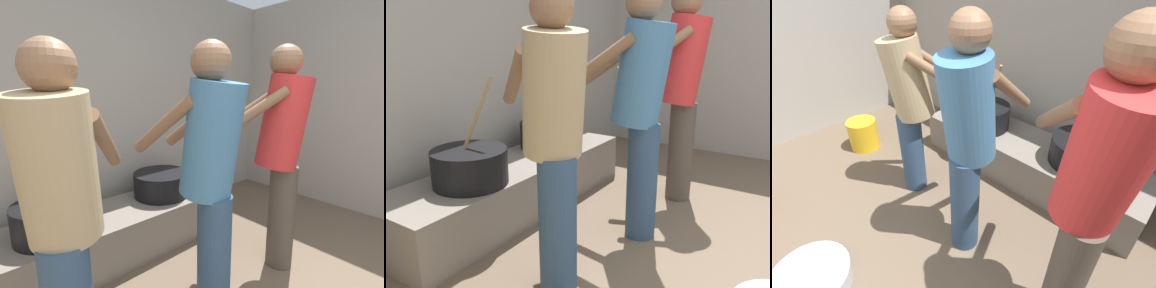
{
  "view_description": "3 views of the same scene",
  "coord_description": "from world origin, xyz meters",
  "views": [
    {
      "loc": [
        -0.91,
        0.2,
        1.36
      ],
      "look_at": [
        0.38,
        1.62,
        0.97
      ],
      "focal_mm": 24.92,
      "sensor_mm": 36.0,
      "label": 1
    },
    {
      "loc": [
        -2.12,
        0.2,
        1.34
      ],
      "look_at": [
        -0.14,
        1.48,
        0.66
      ],
      "focal_mm": 36.49,
      "sensor_mm": 36.0,
      "label": 2
    },
    {
      "loc": [
        1.05,
        0.2,
        1.76
      ],
      "look_at": [
        -0.12,
        1.41,
        0.65
      ],
      "focal_mm": 25.19,
      "sensor_mm": 36.0,
      "label": 3
    }
  ],
  "objects": [
    {
      "name": "cook_in_blue_shirt",
      "position": [
        0.13,
        1.19,
        0.92
      ],
      "size": [
        0.4,
        0.7,
        1.61
      ],
      "color": "navy",
      "rests_on": "ground_plane"
    },
    {
      "name": "cook_in_tan_shirt",
      "position": [
        -0.62,
        1.31,
        0.88
      ],
      "size": [
        0.64,
        0.71,
        1.55
      ],
      "color": "navy",
      "rests_on": "ground_plane"
    },
    {
      "name": "block_enclosure_rear",
      "position": [
        0.0,
        2.66,
        1.22
      ],
      "size": [
        5.16,
        0.2,
        2.44
      ],
      "primitive_type": "cube",
      "color": "#9E998E",
      "rests_on": "ground_plane"
    },
    {
      "name": "cooking_pot_main",
      "position": [
        -0.49,
        2.09,
        0.5
      ],
      "size": [
        0.49,
        0.49,
        0.69
      ],
      "color": "black",
      "rests_on": "hearth_ledge"
    },
    {
      "name": "cooking_pot_secondary",
      "position": [
        0.49,
        2.17,
        0.49
      ],
      "size": [
        0.52,
        0.52,
        0.22
      ],
      "color": "black",
      "rests_on": "hearth_ledge"
    },
    {
      "name": "hearth_ledge",
      "position": [
        0.0,
        2.14,
        0.19
      ],
      "size": [
        2.17,
        0.6,
        0.38
      ],
      "primitive_type": "cube",
      "color": "slate",
      "rests_on": "ground_plane"
    },
    {
      "name": "cook_in_red_shirt",
      "position": [
        0.86,
        1.17,
        0.96
      ],
      "size": [
        0.69,
        0.72,
        1.67
      ],
      "color": "#4C4238",
      "rests_on": "ground_plane"
    }
  ]
}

